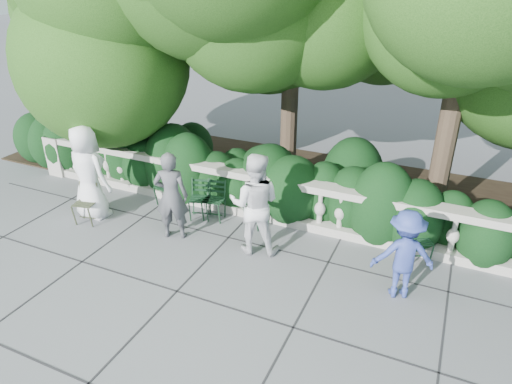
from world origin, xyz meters
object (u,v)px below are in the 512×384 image
at_px(chair_c, 199,221).
at_px(chair_e, 252,228).
at_px(person_casual_man, 255,204).
at_px(person_woman_grey, 171,196).
at_px(person_older_blue, 404,255).
at_px(chair_b, 212,222).
at_px(chair_d, 418,266).
at_px(chair_weathered, 85,226).
at_px(chair_a, 163,207).
at_px(person_businessman, 88,173).

xyz_separation_m(chair_c, chair_e, (1.10, 0.21, 0.00)).
relative_size(chair_e, person_casual_man, 0.44).
height_order(chair_e, person_woman_grey, person_woman_grey).
bearing_deg(chair_c, person_older_blue, -28.43).
bearing_deg(chair_c, chair_b, -4.68).
bearing_deg(chair_c, chair_d, -15.90).
relative_size(chair_c, chair_weathered, 1.00).
bearing_deg(chair_a, chair_c, 8.05).
bearing_deg(person_woman_grey, chair_c, -122.76).
height_order(chair_weathered, person_woman_grey, person_woman_grey).
relative_size(chair_a, chair_b, 1.00).
bearing_deg(person_casual_man, chair_d, 178.39).
bearing_deg(chair_b, chair_weathered, -159.98).
relative_size(chair_a, chair_d, 1.00).
relative_size(chair_b, person_older_blue, 0.56).
height_order(chair_c, person_older_blue, person_older_blue).
bearing_deg(person_older_blue, chair_d, -123.57).
xyz_separation_m(chair_weathered, person_older_blue, (6.11, 0.43, 0.75)).
bearing_deg(person_casual_man, chair_e, -76.52).
xyz_separation_m(chair_d, person_casual_man, (-2.84, -0.69, 0.95)).
bearing_deg(chair_e, chair_a, -156.68).
bearing_deg(chair_b, chair_a, 166.89).
xyz_separation_m(chair_d, chair_weathered, (-6.33, -1.35, 0.00)).
bearing_deg(person_older_blue, chair_c, -29.91).
bearing_deg(chair_c, person_casual_man, -36.64).
relative_size(chair_b, chair_weathered, 1.00).
bearing_deg(person_businessman, person_woman_grey, -171.57).
height_order(chair_d, person_businessman, person_businessman).
distance_m(chair_weathered, person_woman_grey, 2.12).
relative_size(chair_b, chair_d, 1.00).
height_order(chair_b, chair_c, same).
relative_size(chair_d, chair_weathered, 1.00).
distance_m(chair_b, chair_e, 0.85).
height_order(chair_a, chair_e, same).
bearing_deg(person_woman_grey, chair_e, -165.13).
height_order(chair_weathered, person_older_blue, person_older_blue).
xyz_separation_m(chair_weathered, person_casual_man, (3.49, 0.65, 0.95)).
bearing_deg(chair_d, chair_e, 153.13).
height_order(chair_b, person_businessman, person_businessman).
bearing_deg(chair_b, chair_e, 2.16).
distance_m(chair_weathered, person_casual_man, 3.68).
bearing_deg(chair_e, person_casual_man, -38.29).
bearing_deg(chair_a, chair_weathered, -108.20).
height_order(chair_a, chair_b, same).
bearing_deg(person_casual_man, person_woman_grey, -7.86).
relative_size(chair_a, chair_weathered, 1.00).
distance_m(chair_d, chair_weathered, 6.47).
distance_m(chair_a, person_woman_grey, 1.53).
distance_m(chair_a, person_older_blue, 5.26).
bearing_deg(person_woman_grey, chair_a, -65.20).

